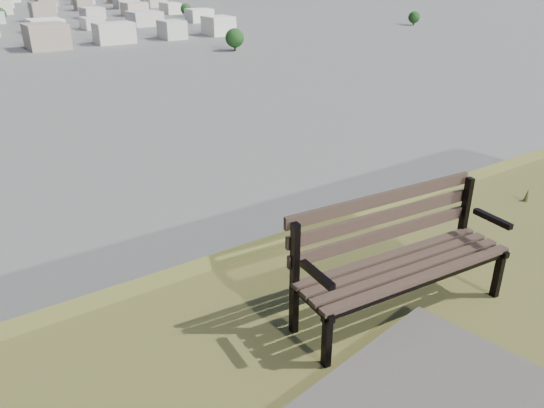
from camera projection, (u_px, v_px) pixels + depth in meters
park_bench at (398, 250)px, 4.51m from camera, size 2.02×0.80×1.03m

